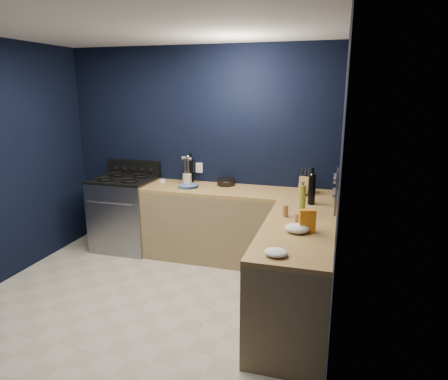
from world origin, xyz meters
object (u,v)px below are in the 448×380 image
at_px(utensil_crock, 187,179).
at_px(crouton_bag, 307,221).
at_px(gas_range, 126,214).
at_px(plate_stack, 188,186).
at_px(knife_block, 305,186).

height_order(utensil_crock, crouton_bag, crouton_bag).
height_order(gas_range, crouton_bag, crouton_bag).
bearing_deg(crouton_bag, utensil_crock, 122.97).
height_order(plate_stack, knife_block, knife_block).
relative_size(gas_range, plate_stack, 3.83).
xyz_separation_m(knife_block, crouton_bag, (0.14, -1.29, 0.00)).
relative_size(plate_stack, crouton_bag, 1.21).
bearing_deg(utensil_crock, gas_range, -173.40).
bearing_deg(plate_stack, gas_range, 177.99).
bearing_deg(plate_stack, utensil_crock, 114.68).
height_order(gas_range, utensil_crock, utensil_crock).
height_order(plate_stack, utensil_crock, utensil_crock).
bearing_deg(knife_block, gas_range, -171.38).
relative_size(gas_range, utensil_crock, 6.65).
bearing_deg(crouton_bag, gas_range, 135.98).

